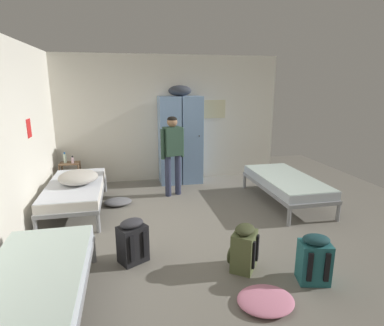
# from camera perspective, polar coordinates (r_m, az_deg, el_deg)

# --- Properties ---
(ground_plane) EXTENTS (8.44, 8.44, 0.00)m
(ground_plane) POSITION_cam_1_polar(r_m,az_deg,el_deg) (4.81, 0.67, -11.81)
(ground_plane) COLOR slate
(room_backdrop) EXTENTS (4.87, 5.34, 2.70)m
(room_backdrop) POSITION_cam_1_polar(r_m,az_deg,el_deg) (5.56, -15.01, 5.86)
(room_backdrop) COLOR silver
(room_backdrop) RESTS_ON ground_plane
(locker_bank) EXTENTS (0.90, 0.55, 2.07)m
(locker_bank) POSITION_cam_1_polar(r_m,az_deg,el_deg) (6.77, -2.12, 4.49)
(locker_bank) COLOR #7A9ECC
(locker_bank) RESTS_ON ground_plane
(shelf_unit) EXTENTS (0.38, 0.30, 0.57)m
(shelf_unit) POSITION_cam_1_polar(r_m,az_deg,el_deg) (6.80, -21.05, -1.80)
(shelf_unit) COLOR brown
(shelf_unit) RESTS_ON ground_plane
(bed_left_rear) EXTENTS (0.90, 1.90, 0.49)m
(bed_left_rear) POSITION_cam_1_polar(r_m,az_deg,el_deg) (5.67, -20.29, -4.48)
(bed_left_rear) COLOR gray
(bed_left_rear) RESTS_ON ground_plane
(bed_right) EXTENTS (0.90, 1.90, 0.49)m
(bed_right) POSITION_cam_1_polar(r_m,az_deg,el_deg) (5.93, 16.57, -3.36)
(bed_right) COLOR gray
(bed_right) RESTS_ON ground_plane
(bed_left_front) EXTENTS (0.90, 1.90, 0.49)m
(bed_left_front) POSITION_cam_1_polar(r_m,az_deg,el_deg) (3.31, -26.78, -18.93)
(bed_left_front) COLOR gray
(bed_left_front) RESTS_ON ground_plane
(bedding_heap) EXTENTS (0.64, 0.67, 0.22)m
(bedding_heap) POSITION_cam_1_polar(r_m,az_deg,el_deg) (5.57, -19.81, -2.40)
(bedding_heap) COLOR #B7B2A8
(bedding_heap) RESTS_ON bed_left_rear
(person_traveler) EXTENTS (0.46, 0.29, 1.52)m
(person_traveler) POSITION_cam_1_polar(r_m,az_deg,el_deg) (5.95, -3.53, 2.60)
(person_traveler) COLOR #2D334C
(person_traveler) RESTS_ON ground_plane
(water_bottle) EXTENTS (0.06, 0.06, 0.21)m
(water_bottle) POSITION_cam_1_polar(r_m,az_deg,el_deg) (6.76, -21.93, 0.83)
(water_bottle) COLOR silver
(water_bottle) RESTS_ON shelf_unit
(lotion_bottle) EXTENTS (0.06, 0.06, 0.15)m
(lotion_bottle) POSITION_cam_1_polar(r_m,az_deg,el_deg) (6.69, -20.72, 0.52)
(lotion_bottle) COLOR beige
(lotion_bottle) RESTS_ON shelf_unit
(backpack_black) EXTENTS (0.40, 0.41, 0.55)m
(backpack_black) POSITION_cam_1_polar(r_m,az_deg,el_deg) (3.99, -10.73, -13.70)
(backpack_black) COLOR black
(backpack_black) RESTS_ON ground_plane
(backpack_olive) EXTENTS (0.42, 0.41, 0.55)m
(backpack_olive) POSITION_cam_1_polar(r_m,az_deg,el_deg) (3.82, 9.23, -14.94)
(backpack_olive) COLOR #566038
(backpack_olive) RESTS_ON ground_plane
(backpack_teal) EXTENTS (0.37, 0.38, 0.55)m
(backpack_teal) POSITION_cam_1_polar(r_m,az_deg,el_deg) (3.81, 21.11, -15.89)
(backpack_teal) COLOR #23666B
(backpack_teal) RESTS_ON ground_plane
(clothes_pile_pink) EXTENTS (0.57, 0.50, 0.08)m
(clothes_pile_pink) POSITION_cam_1_polar(r_m,az_deg,el_deg) (3.46, 13.14, -22.96)
(clothes_pile_pink) COLOR pink
(clothes_pile_pink) RESTS_ON ground_plane
(clothes_pile_grey) EXTENTS (0.49, 0.40, 0.11)m
(clothes_pile_grey) POSITION_cam_1_polar(r_m,az_deg,el_deg) (5.84, -13.22, -6.80)
(clothes_pile_grey) COLOR slate
(clothes_pile_grey) RESTS_ON ground_plane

